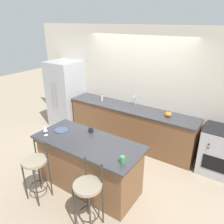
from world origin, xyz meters
name	(u,v)px	position (x,y,z in m)	size (l,w,h in m)	color
ground_plane	(122,149)	(0.00, 0.00, 0.00)	(18.00, 18.00, 0.00)	tan
wall_back	(138,87)	(0.00, 0.67, 1.35)	(6.00, 0.07, 2.70)	beige
back_counter	(130,125)	(0.00, 0.36, 0.47)	(3.12, 0.65, 0.93)	brown
sink_faucet	(135,99)	(0.00, 0.56, 1.07)	(0.02, 0.13, 0.22)	#ADAFB5
kitchen_island	(89,164)	(0.15, -1.37, 0.47)	(1.89, 0.84, 0.93)	brown
refrigerator	(66,94)	(-1.98, 0.27, 0.90)	(0.80, 0.79, 1.80)	#ADAFB5
oven_range	(222,152)	(2.02, 0.35, 0.47)	(0.76, 0.62, 0.94)	#B7B7BC
bar_stool_near	(36,167)	(-0.38, -2.05, 0.61)	(0.40, 0.40, 1.06)	#332D28
bar_stool_far	(88,192)	(0.68, -2.01, 0.61)	(0.40, 0.40, 1.06)	#332D28
dinner_plate	(61,130)	(-0.49, -1.34, 0.94)	(0.26, 0.26, 0.02)	#425170
wine_glass	(45,129)	(-0.59, -1.61, 1.05)	(0.08, 0.08, 0.17)	white
coffee_mug	(91,130)	(0.01, -1.10, 0.98)	(0.11, 0.08, 0.10)	#232326
tumbler_cup	(123,160)	(0.95, -1.56, 0.99)	(0.07, 0.07, 0.11)	#3D934C
pumpkin_decoration	(168,114)	(0.91, 0.34, 0.99)	(0.14, 0.14, 0.13)	orange
soap_bottle	(102,98)	(-0.81, 0.34, 1.01)	(0.05, 0.05, 0.18)	silver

